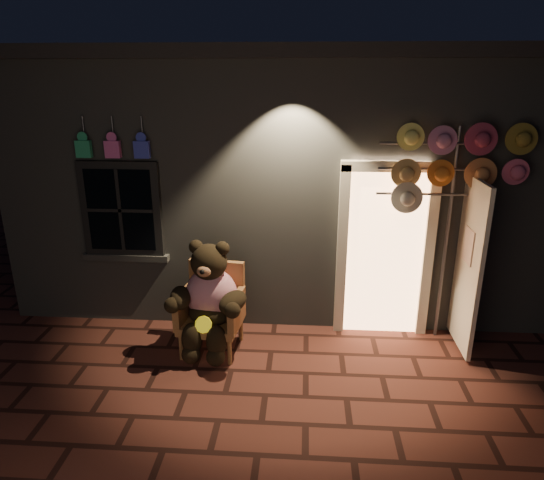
# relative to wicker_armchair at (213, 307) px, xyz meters

# --- Properties ---
(ground) EXTENTS (60.00, 60.00, 0.00)m
(ground) POSITION_rel_wicker_armchair_xyz_m (0.70, -0.92, -0.51)
(ground) COLOR #552820
(ground) RESTS_ON ground
(shop_building) EXTENTS (7.30, 5.95, 3.51)m
(shop_building) POSITION_rel_wicker_armchair_xyz_m (0.70, 3.07, 1.22)
(shop_building) COLOR slate
(shop_building) RESTS_ON ground
(wicker_armchair) EXTENTS (0.77, 0.71, 1.03)m
(wicker_armchair) POSITION_rel_wicker_armchair_xyz_m (0.00, 0.00, 0.00)
(wicker_armchair) COLOR #9D6F3C
(wicker_armchair) RESTS_ON ground
(teddy_bear) EXTENTS (0.97, 0.80, 1.35)m
(teddy_bear) POSITION_rel_wicker_armchair_xyz_m (-0.01, -0.13, 0.18)
(teddy_bear) COLOR #AC123B
(teddy_bear) RESTS_ON ground
(hat_rack) EXTENTS (1.63, 0.22, 2.62)m
(hat_rack) POSITION_rel_wicker_armchair_xyz_m (2.70, 0.36, 1.67)
(hat_rack) COLOR #59595E
(hat_rack) RESTS_ON ground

